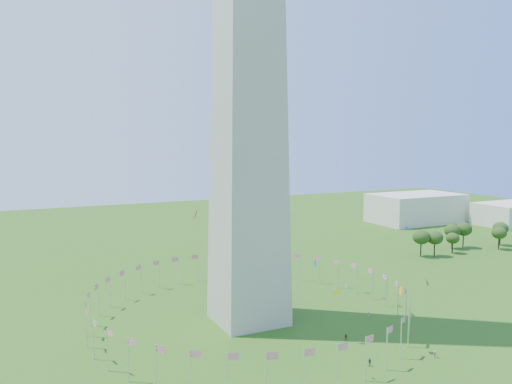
% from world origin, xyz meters
% --- Properties ---
extents(flag_ring, '(80.24, 80.24, 9.00)m').
position_xyz_m(flag_ring, '(-0.00, 50.00, 4.50)').
color(flag_ring, silver).
rests_on(flag_ring, ground).
extents(gov_building_east_a, '(50.00, 30.00, 16.00)m').
position_xyz_m(gov_building_east_a, '(150.00, 150.00, 8.00)').
color(gov_building_east_a, beige).
rests_on(gov_building_east_a, ground).
extents(gov_building_east_b, '(35.00, 25.00, 12.00)m').
position_xyz_m(gov_building_east_b, '(190.00, 120.00, 6.00)').
color(gov_building_east_b, beige).
rests_on(gov_building_east_b, ground).
extents(kites_aloft, '(129.23, 63.93, 35.55)m').
position_xyz_m(kites_aloft, '(12.62, 24.46, 17.82)').
color(kites_aloft, yellow).
rests_on(kites_aloft, ground).
extents(tree_line_east, '(53.86, 15.89, 10.94)m').
position_xyz_m(tree_line_east, '(114.17, 85.59, 5.12)').
color(tree_line_east, '#2E501A').
rests_on(tree_line_east, ground).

